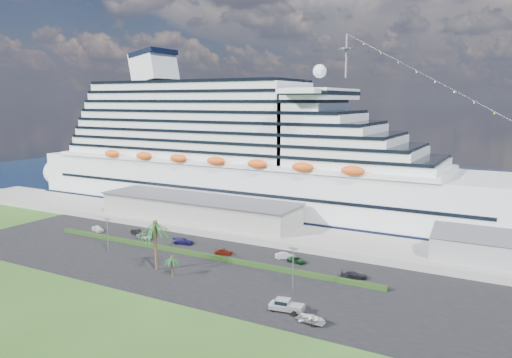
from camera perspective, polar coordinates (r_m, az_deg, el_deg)
The scene contains 22 objects.
ground at distance 100.76m, azimuth -8.37°, elevation -11.88°, with size 420.00×420.00×0.00m, color #294C19.
asphalt_lot at distance 109.11m, azimuth -4.81°, elevation -10.11°, with size 140.00×38.00×0.12m, color black.
wharf at distance 132.79m, azimuth 2.22°, elevation -6.20°, with size 240.00×20.00×1.80m, color gray.
water at distance 215.35m, azimuth 13.12°, elevation -0.75°, with size 420.00×160.00×0.02m, color black.
cruise_ship at distance 160.61m, azimuth -0.73°, elevation 2.22°, with size 191.00×38.00×54.00m.
terminal_building at distance 144.50m, azimuth -6.66°, elevation -3.32°, with size 61.00×15.00×6.30m.
port_shed at distance 118.72m, azimuth 25.41°, elevation -7.20°, with size 24.00×12.31×7.37m.
hedge at distance 117.20m, azimuth -6.72°, elevation -8.52°, with size 88.00×1.10×0.90m, color #163210.
lamp_post_left at distance 122.77m, azimuth -16.61°, elevation -5.71°, with size 1.60×0.35×8.27m.
lamp_post_right at distance 95.59m, azimuth 4.26°, elevation -9.57°, with size 1.60×0.35×8.27m.
palm_tall at distance 106.98m, azimuth -11.46°, elevation -5.54°, with size 8.82×8.82×11.13m.
palm_short at distance 104.03m, azimuth -9.57°, elevation -9.09°, with size 3.53×3.53×4.56m.
parked_car_0 at distance 143.71m, azimuth -17.65°, elevation -5.44°, with size 1.87×4.64×1.58m, color white.
parked_car_1 at distance 137.41m, azimuth -13.40°, elevation -5.93°, with size 1.58×4.52×1.49m, color black.
parked_car_2 at distance 133.09m, azimuth -12.65°, elevation -6.43°, with size 2.26×4.90×1.36m, color #A0A4A9.
parked_car_3 at distance 126.83m, azimuth -8.32°, elevation -7.03°, with size 2.17×5.33×1.55m, color #1B1750.
parked_car_4 at distance 117.50m, azimuth -3.72°, elevation -8.28°, with size 1.71×4.25×1.45m, color maroon.
parked_car_5 at distance 114.33m, azimuth 3.34°, elevation -8.77°, with size 1.57×4.51×1.49m, color #B3B4BA.
parked_car_6 at distance 112.17m, azimuth 4.68°, elevation -9.21°, with size 2.02×4.38×1.22m, color #0C3315.
parked_car_7 at distance 104.40m, azimuth 11.12°, elevation -10.68°, with size 2.13×5.24×1.52m, color #232228.
pickup_truck at distance 87.53m, azimuth 3.46°, elevation -14.21°, with size 6.34×3.09×2.14m.
boat_trailer at distance 83.49m, azimuth 6.43°, elevation -15.56°, with size 5.42×3.62×1.54m.
Camera 1 is at (57.81, -74.32, 35.87)m, focal length 35.00 mm.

